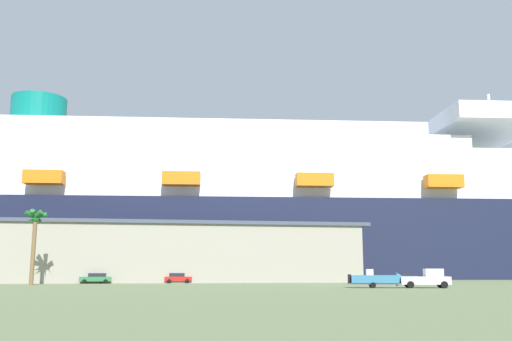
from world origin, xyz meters
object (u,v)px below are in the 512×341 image
Objects in this scene: parked_car_blue_suv at (404,277)px; parked_car_red_hatchback at (178,278)px; cruise_ship at (199,216)px; parked_car_green_wagon at (96,278)px; palm_tree at (35,226)px; small_boat_on_trailer at (380,279)px; pickup_truck at (427,279)px.

parked_car_blue_suv and parked_car_red_hatchback have the same top height.
cruise_ship reaches higher than parked_car_green_wagon.
palm_tree is 2.31× the size of parked_car_blue_suv.
parked_car_blue_suv is at bearing 64.56° from small_boat_on_trailer.
parked_car_red_hatchback is at bearing -94.88° from cruise_ship.
cruise_ship reaches higher than parked_car_blue_suv.
cruise_ship is 79.80m from pickup_truck.
palm_tree is (-43.92, 18.08, 7.23)m from small_boat_on_trailer.
parked_car_blue_suv is 1.04× the size of parked_car_red_hatchback.
small_boat_on_trailer is at bearing 167.64° from pickup_truck.
palm_tree is at bearing -132.66° from parked_car_green_wagon.
parked_car_red_hatchback is (-39.68, -5.59, -0.00)m from parked_car_blue_suv.
palm_tree is 2.40× the size of parked_car_red_hatchback.
cruise_ship reaches higher than small_boat_on_trailer.
palm_tree is at bearing -165.84° from parked_car_blue_suv.
pickup_truck is at bearing -44.54° from parked_car_red_hatchback.
pickup_truck is 40.91m from parked_car_red_hatchback.
small_boat_on_trailer is at bearing -115.44° from parked_car_blue_suv.
parked_car_green_wagon is (-36.40, 26.23, -0.13)m from small_boat_on_trailer.
parked_car_green_wagon is 12.55m from parked_car_red_hatchback.
parked_car_blue_suv is (15.76, 33.14, -0.13)m from small_boat_on_trailer.
small_boat_on_trailer is (20.02, -73.26, -14.01)m from cruise_ship.
small_boat_on_trailer is 0.71× the size of palm_tree.
pickup_truck is at bearing -107.07° from parked_car_blue_suv.
small_boat_on_trailer is (-5.23, 1.15, -0.08)m from pickup_truck.
small_boat_on_trailer is at bearing -35.77° from parked_car_green_wagon.
parked_car_blue_suv is 40.07m from parked_car_red_hatchback.
cruise_ship is at bearing 105.28° from small_boat_on_trailer.
pickup_truck reaches higher than parked_car_red_hatchback.
cruise_ship reaches higher than pickup_truck.
cruise_ship is 60.52m from palm_tree.
palm_tree is at bearing -154.66° from parked_car_red_hatchback.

